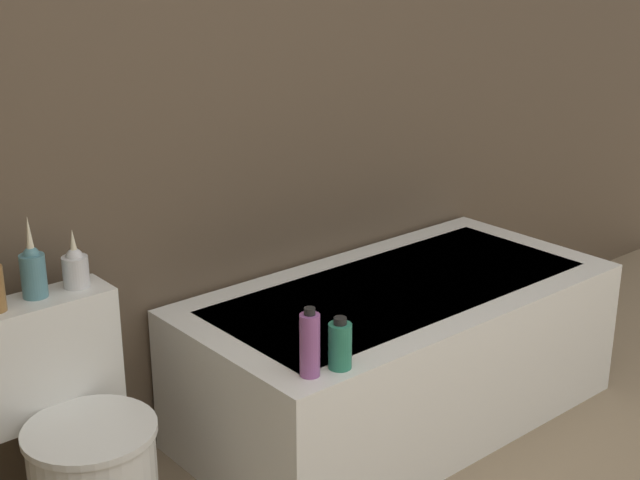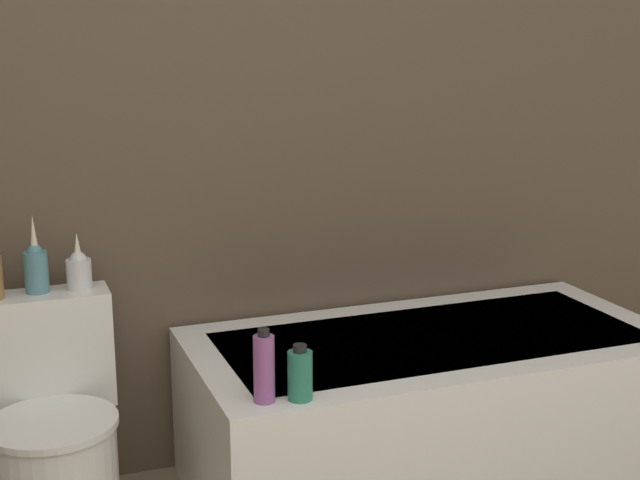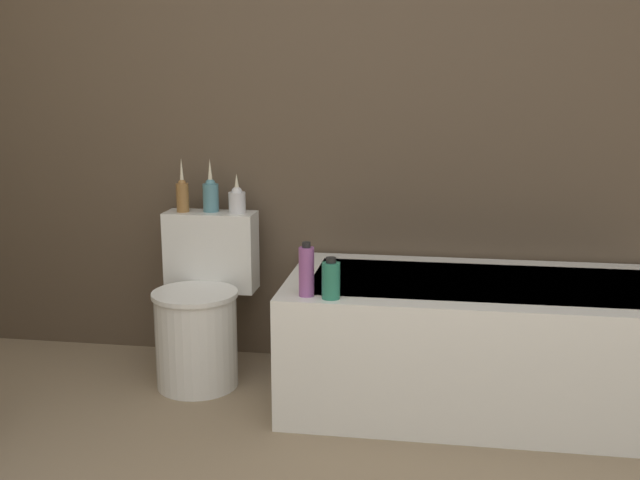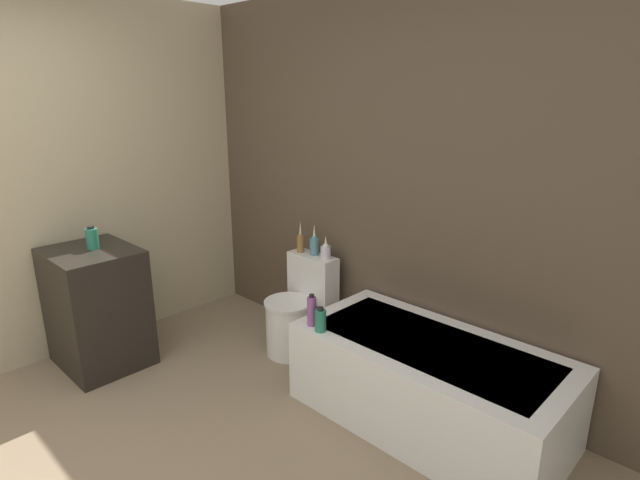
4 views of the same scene
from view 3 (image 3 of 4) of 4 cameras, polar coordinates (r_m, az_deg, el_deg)
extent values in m
cube|color=brown|center=(3.44, -0.97, 12.03)|extent=(6.40, 0.06, 2.60)
cube|color=white|center=(3.14, 12.10, -7.67)|extent=(1.57, 0.78, 0.52)
cube|color=#B7BCC6|center=(3.06, 12.31, -3.22)|extent=(1.37, 0.58, 0.01)
cylinder|color=white|center=(3.30, -9.39, -7.61)|extent=(0.35, 0.35, 0.40)
cylinder|color=white|center=(3.24, -9.52, -4.08)|extent=(0.37, 0.37, 0.02)
cube|color=white|center=(3.44, -8.28, -0.83)|extent=(0.41, 0.16, 0.36)
cylinder|color=olive|center=(3.42, -10.43, 3.19)|extent=(0.06, 0.06, 0.13)
sphere|color=olive|center=(3.41, -10.47, 4.26)|extent=(0.04, 0.04, 0.04)
cone|color=beige|center=(3.40, -10.51, 5.23)|extent=(0.02, 0.02, 0.12)
cylinder|color=teal|center=(3.41, -8.32, 3.20)|extent=(0.07, 0.07, 0.13)
sphere|color=teal|center=(3.40, -8.35, 4.25)|extent=(0.05, 0.05, 0.05)
cone|color=beige|center=(3.39, -8.38, 5.19)|extent=(0.02, 0.02, 0.11)
cylinder|color=silver|center=(3.37, -6.34, 2.87)|extent=(0.08, 0.08, 0.09)
sphere|color=silver|center=(3.36, -6.35, 3.64)|extent=(0.05, 0.05, 0.05)
cone|color=beige|center=(3.36, -6.37, 4.34)|extent=(0.03, 0.03, 0.08)
cylinder|color=#8C4C8C|center=(2.78, -1.04, -2.43)|extent=(0.06, 0.06, 0.19)
cylinder|color=black|center=(2.75, -1.05, -0.37)|extent=(0.03, 0.03, 0.02)
cylinder|color=#267259|center=(2.75, 0.84, -3.12)|extent=(0.07, 0.07, 0.14)
cylinder|color=black|center=(2.73, 0.84, -1.54)|extent=(0.04, 0.04, 0.02)
camera|label=1|loc=(2.14, -57.63, 17.01)|focal=50.00mm
camera|label=2|loc=(1.23, -58.70, 14.78)|focal=50.00mm
camera|label=4|loc=(1.76, 80.42, 22.05)|focal=28.00mm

